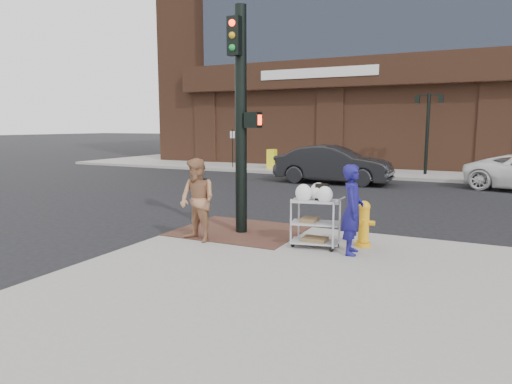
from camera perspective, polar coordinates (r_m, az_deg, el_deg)
The scene contains 12 objects.
ground at distance 9.67m, azimuth -1.39°, elevation -7.17°, with size 220.00×220.00×0.00m, color black.
brick_curb_ramp at distance 10.67m, azimuth -2.06°, elevation -4.82°, with size 2.80×2.40×0.01m, color #4C2B23.
lamp_post at distance 24.39m, azimuth 20.67°, elevation 7.89°, with size 1.32×0.22×4.00m.
parking_sign at distance 26.58m, azimuth -2.96°, elevation 5.45°, with size 0.05×0.05×2.20m, color black.
traffic_signal_pole at distance 10.22m, azimuth -1.86°, elevation 9.72°, with size 0.61×0.51×5.00m.
woman_blue at distance 8.80m, azimuth 11.96°, elevation -2.16°, with size 0.63×0.41×1.72m, color navy.
pedestrian_tan at distance 9.64m, azimuth -7.35°, elevation -1.01°, with size 0.85×0.67×1.76m, color #A9734F.
sedan_dark at distance 20.73m, azimuth 9.63°, elevation 3.42°, with size 1.79×5.14×1.69m, color black.
utility_cart at distance 9.21m, azimuth 7.43°, elevation -3.31°, with size 1.02×0.70×1.29m.
fire_hydrant at distance 9.46m, azimuth 13.30°, elevation -3.82°, with size 0.44×0.31×0.94m.
newsbox_yellow at distance 25.85m, azimuth 1.98°, elevation 4.15°, with size 0.46×0.42×1.09m, color #FFF41C.
newsbox_blue at distance 25.26m, azimuth 6.62°, elevation 3.97°, with size 0.45×0.40×1.06m, color #1B4AAF.
Camera 1 is at (4.26, -8.28, 2.59)m, focal length 32.00 mm.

